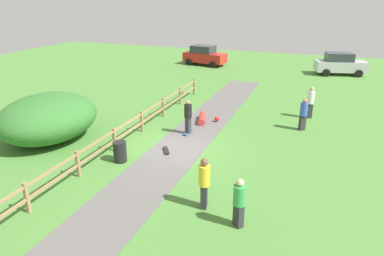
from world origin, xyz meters
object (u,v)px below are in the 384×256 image
Objects in this scene: parked_car_silver at (340,64)px; parked_car_red at (204,55)px; skater_riding at (188,115)px; skateboard_loose at (166,150)px; skater_fallen at (203,118)px; bystander_white at (310,101)px; trash_bin at (120,152)px; bystander_yellow at (204,181)px; bystander_green at (239,201)px; bush_large at (48,117)px; bystander_blue at (303,113)px.

parked_car_red is (-12.59, 0.02, 0.00)m from parked_car_silver.
skater_riding is 2.29× the size of skateboard_loose.
skater_fallen is at bearing 86.54° from skateboard_loose.
bystander_white is at bearing -50.23° from parked_car_red.
trash_bin is 22.04m from parked_car_red.
bystander_white reaches higher than trash_bin.
parked_car_silver is (4.47, 23.70, -0.05)m from bystander_yellow.
trash_bin is 4.91m from bystander_yellow.
bystander_green is at bearing -23.97° from trash_bin.
skater_riding is 19.24m from parked_car_silver.
bush_large is 6.08m from skateboard_loose.
bush_large is 2.81× the size of bystander_yellow.
bystander_green is (1.31, -0.57, -0.11)m from bystander_yellow.
bystander_white reaches higher than skater_riding.
parked_car_silver is (1.98, 15.11, 0.02)m from bystander_blue.
bystander_yellow is 25.07m from parked_car_red.
bush_large is at bearing 161.92° from bystander_yellow.
parked_car_silver and parked_car_red have the same top height.
parked_car_silver is (7.36, 17.77, -0.06)m from skater_riding.
skater_riding reaches higher than trash_bin.
skater_fallen is (6.22, 4.98, -0.92)m from bush_large.
bystander_yellow is at bearing -104.19° from bystander_white.
bystander_blue is (6.95, 6.59, 0.49)m from trash_bin.
bush_large is at bearing -141.35° from skater_fallen.
trash_bin is at bearing -11.74° from bush_large.
bush_large reaches higher than bystander_yellow.
bystander_green is at bearing -97.42° from parked_car_silver.
skater_fallen is at bearing 86.27° from skater_riding.
parked_car_red is (-3.67, 21.72, 0.51)m from trash_bin.
parked_car_red is (-5.36, 15.81, 0.76)m from skater_fallen.
bystander_white is at bearing 40.52° from skater_riding.
parked_car_red is (-10.83, 13.01, -0.07)m from bystander_white.
bystander_yellow is 24.11m from parked_car_silver.
bystander_white reaches higher than bystander_green.
parked_car_red is (-9.43, 24.29, 0.06)m from bystander_green.
skater_riding is 0.97× the size of bystander_white.
skater_fallen reaches higher than skateboard_loose.
bystander_white reaches higher than bystander_blue.
skater_riding is 1.05× the size of bystander_blue.
skateboard_loose is at bearing -110.40° from parked_car_silver.
bystander_blue is 18.48m from parked_car_red.
bystander_yellow is 0.40× the size of parked_car_silver.
skater_riding reaches higher than skateboard_loose.
bystander_green is at bearing -43.50° from skateboard_loose.
parked_car_silver reaches higher than trash_bin.
bystander_blue reaches higher than skateboard_loose.
bystander_blue is at bearing -54.95° from parked_car_red.
skater_fallen is at bearing -152.92° from bystander_white.
bush_large is at bearing -122.95° from parked_car_silver.
parked_car_silver is at bearing 67.65° from trash_bin.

